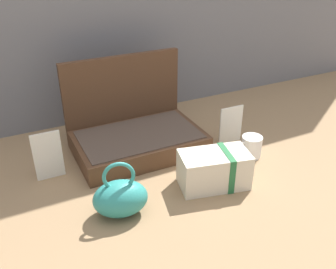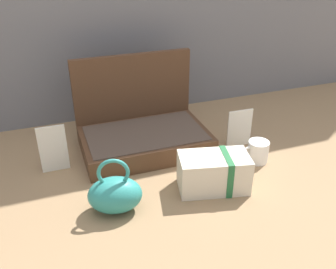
# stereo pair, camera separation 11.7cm
# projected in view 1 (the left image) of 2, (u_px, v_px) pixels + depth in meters

# --- Properties ---
(ground_plane) EXTENTS (6.00, 6.00, 0.00)m
(ground_plane) POSITION_uv_depth(u_px,v_px,m) (169.00, 177.00, 1.28)
(ground_plane) COLOR #8C6D4C
(open_suitcase) EXTENTS (0.47, 0.31, 0.34)m
(open_suitcase) POSITION_uv_depth(u_px,v_px,m) (135.00, 131.00, 1.42)
(open_suitcase) COLOR #4C301E
(open_suitcase) RESTS_ON ground_plane
(teal_pouch_handbag) EXTENTS (0.18, 0.15, 0.18)m
(teal_pouch_handbag) POSITION_uv_depth(u_px,v_px,m) (120.00, 198.00, 1.08)
(teal_pouch_handbag) COLOR teal
(teal_pouch_handbag) RESTS_ON ground_plane
(cream_toiletry_bag) EXTENTS (0.24, 0.17, 0.12)m
(cream_toiletry_bag) POSITION_uv_depth(u_px,v_px,m) (215.00, 169.00, 1.21)
(cream_toiletry_bag) COLOR beige
(cream_toiletry_bag) RESTS_ON ground_plane
(coffee_mug) EXTENTS (0.11, 0.07, 0.08)m
(coffee_mug) POSITION_uv_depth(u_px,v_px,m) (251.00, 147.00, 1.38)
(coffee_mug) COLOR white
(coffee_mug) RESTS_ON ground_plane
(info_card_left) EXTENTS (0.09, 0.01, 0.17)m
(info_card_left) POSITION_uv_depth(u_px,v_px,m) (48.00, 156.00, 1.23)
(info_card_left) COLOR silver
(info_card_left) RESTS_ON ground_plane
(poster_card_right) EXTENTS (0.10, 0.01, 0.15)m
(poster_card_right) POSITION_uv_depth(u_px,v_px,m) (231.00, 125.00, 1.46)
(poster_card_right) COLOR silver
(poster_card_right) RESTS_ON ground_plane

